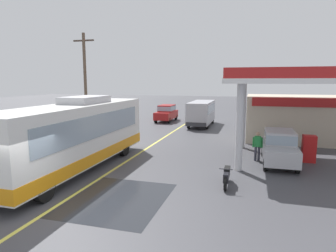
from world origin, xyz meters
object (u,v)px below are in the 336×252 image
coach_bus_main (76,137)px  minibus_opposing_lane (201,111)px  car_trailing_behind_bus (166,112)px  pedestrian_near_pump (258,145)px  motorcycle_parked_forecourt (227,176)px  car_at_pump (279,145)px

coach_bus_main → minibus_opposing_lane: size_ratio=1.80×
coach_bus_main → car_trailing_behind_bus: bearing=92.3°
coach_bus_main → pedestrian_near_pump: bearing=25.8°
motorcycle_parked_forecourt → pedestrian_near_pump: bearing=73.8°
minibus_opposing_lane → motorcycle_parked_forecourt: minibus_opposing_lane is taller
motorcycle_parked_forecourt → car_trailing_behind_bus: (-8.27, 19.19, 0.57)m
coach_bus_main → car_at_pump: (9.98, 4.02, -0.71)m
car_at_pump → car_trailing_behind_bus: 18.35m
coach_bus_main → pedestrian_near_pump: 9.86m
motorcycle_parked_forecourt → minibus_opposing_lane: bearing=103.1°
coach_bus_main → motorcycle_parked_forecourt: 7.64m
pedestrian_near_pump → car_at_pump: bearing=-12.6°
car_at_pump → motorcycle_parked_forecourt: (-2.45, -4.30, -0.57)m
car_at_pump → pedestrian_near_pump: size_ratio=2.53×
car_at_pump → car_trailing_behind_bus: bearing=125.8°
minibus_opposing_lane → pedestrian_near_pump: minibus_opposing_lane is taller
minibus_opposing_lane → pedestrian_near_pump: size_ratio=3.69×
minibus_opposing_lane → car_at_pump: bearing=-63.1°
pedestrian_near_pump → car_trailing_behind_bus: 17.50m
coach_bus_main → car_trailing_behind_bus: coach_bus_main is taller
car_at_pump → motorcycle_parked_forecourt: size_ratio=2.33×
minibus_opposing_lane → motorcycle_parked_forecourt: 17.40m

